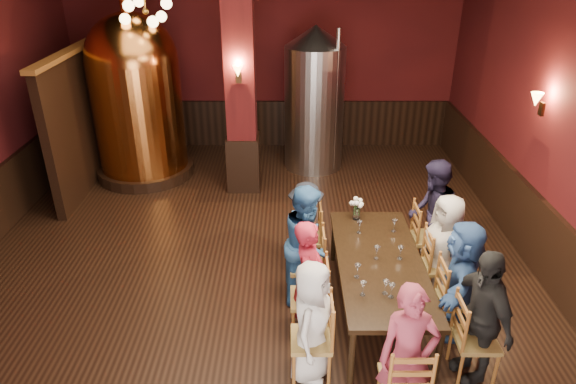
{
  "coord_description": "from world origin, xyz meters",
  "views": [
    {
      "loc": [
        0.52,
        -5.83,
        4.18
      ],
      "look_at": [
        0.51,
        0.2,
        1.18
      ],
      "focal_mm": 32.0,
      "sensor_mm": 36.0,
      "label": 1
    }
  ],
  "objects_px": {
    "person_0": "(312,322)",
    "person_1": "(309,279)",
    "dining_table": "(380,265)",
    "copper_kettle": "(137,96)",
    "steel_vessel": "(314,99)",
    "rose_vase": "(357,205)",
    "person_2": "(307,243)"
  },
  "relations": [
    {
      "from": "dining_table",
      "to": "steel_vessel",
      "type": "distance_m",
      "value": 4.65
    },
    {
      "from": "dining_table",
      "to": "person_1",
      "type": "bearing_deg",
      "value": -158.78
    },
    {
      "from": "person_2",
      "to": "person_0",
      "type": "bearing_deg",
      "value": -164.09
    },
    {
      "from": "person_2",
      "to": "copper_kettle",
      "type": "height_order",
      "value": "copper_kettle"
    },
    {
      "from": "person_1",
      "to": "copper_kettle",
      "type": "height_order",
      "value": "copper_kettle"
    },
    {
      "from": "dining_table",
      "to": "person_0",
      "type": "relative_size",
      "value": 1.74
    },
    {
      "from": "dining_table",
      "to": "rose_vase",
      "type": "relative_size",
      "value": 7.46
    },
    {
      "from": "copper_kettle",
      "to": "person_1",
      "type": "bearing_deg",
      "value": -55.91
    },
    {
      "from": "person_0",
      "to": "rose_vase",
      "type": "relative_size",
      "value": 4.28
    },
    {
      "from": "copper_kettle",
      "to": "rose_vase",
      "type": "bearing_deg",
      "value": -40.22
    },
    {
      "from": "dining_table",
      "to": "person_1",
      "type": "height_order",
      "value": "person_1"
    },
    {
      "from": "person_0",
      "to": "person_1",
      "type": "distance_m",
      "value": 0.67
    },
    {
      "from": "person_2",
      "to": "steel_vessel",
      "type": "xyz_separation_m",
      "value": [
        0.26,
        4.23,
        0.6
      ]
    },
    {
      "from": "person_0",
      "to": "steel_vessel",
      "type": "xyz_separation_m",
      "value": [
        0.26,
        5.56,
        0.69
      ]
    },
    {
      "from": "rose_vase",
      "to": "person_1",
      "type": "bearing_deg",
      "value": -117.16
    },
    {
      "from": "person_0",
      "to": "person_2",
      "type": "relative_size",
      "value": 0.88
    },
    {
      "from": "dining_table",
      "to": "rose_vase",
      "type": "xyz_separation_m",
      "value": [
        -0.17,
        1.0,
        0.27
      ]
    },
    {
      "from": "rose_vase",
      "to": "copper_kettle",
      "type": "bearing_deg",
      "value": 139.78
    },
    {
      "from": "person_0",
      "to": "copper_kettle",
      "type": "distance_m",
      "value": 6.02
    },
    {
      "from": "person_0",
      "to": "person_1",
      "type": "relative_size",
      "value": 0.95
    },
    {
      "from": "person_1",
      "to": "steel_vessel",
      "type": "xyz_separation_m",
      "value": [
        0.26,
        4.89,
        0.65
      ]
    },
    {
      "from": "rose_vase",
      "to": "person_0",
      "type": "bearing_deg",
      "value": -108.83
    },
    {
      "from": "person_2",
      "to": "copper_kettle",
      "type": "distance_m",
      "value": 4.92
    },
    {
      "from": "person_1",
      "to": "steel_vessel",
      "type": "height_order",
      "value": "steel_vessel"
    },
    {
      "from": "person_1",
      "to": "dining_table",
      "type": "bearing_deg",
      "value": -53.51
    },
    {
      "from": "dining_table",
      "to": "person_1",
      "type": "distance_m",
      "value": 0.91
    },
    {
      "from": "person_0",
      "to": "person_2",
      "type": "bearing_deg",
      "value": 18.89
    },
    {
      "from": "dining_table",
      "to": "rose_vase",
      "type": "distance_m",
      "value": 1.05
    },
    {
      "from": "person_1",
      "to": "copper_kettle",
      "type": "relative_size",
      "value": 0.34
    },
    {
      "from": "person_2",
      "to": "copper_kettle",
      "type": "relative_size",
      "value": 0.36
    },
    {
      "from": "steel_vessel",
      "to": "rose_vase",
      "type": "bearing_deg",
      "value": -83.28
    },
    {
      "from": "dining_table",
      "to": "copper_kettle",
      "type": "relative_size",
      "value": 0.56
    }
  ]
}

